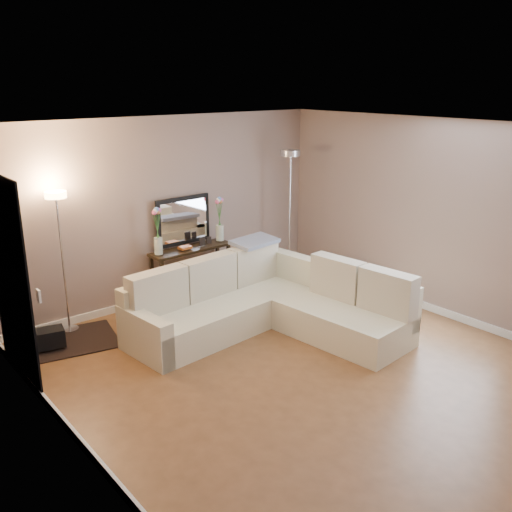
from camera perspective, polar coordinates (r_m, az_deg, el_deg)
floor at (r=6.48m, az=4.55°, el=-11.03°), size 5.00×5.50×0.01m
ceiling at (r=5.73m, az=5.18°, el=12.63°), size 5.00×5.50×0.01m
wall_back at (r=8.12m, az=-8.78°, el=4.55°), size 5.00×0.02×2.60m
wall_left at (r=4.69m, az=-18.01°, el=-5.68°), size 0.02×5.50×2.60m
wall_right at (r=7.87m, az=18.19°, el=3.47°), size 0.02×5.50×2.60m
baseboard_back at (r=8.46m, az=-8.31°, el=-3.77°), size 5.00×0.03×0.10m
baseboard_left at (r=5.30m, az=-16.44°, el=-18.18°), size 0.03×5.50×0.10m
baseboard_right at (r=8.22m, az=17.28°, el=-5.03°), size 0.03×5.50×0.10m
doorway at (r=6.30m, az=-23.33°, el=-2.34°), size 0.02×1.20×2.20m
switch_plate at (r=5.49m, az=-20.92°, el=-3.74°), size 0.02×0.08×0.12m
sectional_sofa at (r=7.23m, az=0.84°, el=-4.86°), size 2.82×2.56×0.91m
throw_blanket at (r=7.76m, az=-0.13°, el=1.48°), size 0.70×0.47×0.09m
console_table at (r=8.22m, az=-6.90°, el=-1.51°), size 1.26×0.38×0.77m
leaning_mirror at (r=8.19m, az=-7.28°, el=3.53°), size 0.88×0.07×0.69m
table_decor at (r=8.11m, az=-6.44°, el=1.08°), size 0.53×0.12×0.12m
flower_vase_left at (r=7.80m, az=-9.80°, el=2.15°), size 0.14×0.12×0.66m
flower_vase_right at (r=8.38m, az=-3.66°, el=3.42°), size 0.14×0.12×0.66m
floor_lamp_lit at (r=7.28m, az=-19.04°, el=2.06°), size 0.30×0.30×1.79m
floor_lamp_unlit at (r=8.76m, az=3.42°, el=6.64°), size 0.30×0.30×2.05m
charcoal_rug at (r=7.37m, az=-18.41°, el=-8.15°), size 1.32×1.10×0.02m
black_bag at (r=7.21m, az=-19.94°, el=-7.69°), size 0.37×0.30×0.21m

